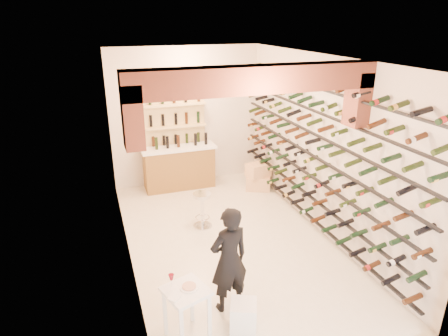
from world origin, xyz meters
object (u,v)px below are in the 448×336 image
at_px(chrome_barstool, 202,208).
at_px(crate_lower, 258,182).
at_px(wine_rack, 310,151).
at_px(back_counter, 179,166).
at_px(tasting_table, 186,298).
at_px(white_stool, 243,317).
at_px(person, 229,260).

xyz_separation_m(chrome_barstool, crate_lower, (1.71, 1.28, -0.24)).
height_order(wine_rack, chrome_barstool, wine_rack).
distance_m(back_counter, tasting_table, 4.71).
bearing_deg(crate_lower, back_counter, 157.10).
relative_size(tasting_table, chrome_barstool, 1.24).
xyz_separation_m(back_counter, tasting_table, (-0.97, -4.61, 0.05)).
height_order(wine_rack, crate_lower, wine_rack).
xyz_separation_m(white_stool, chrome_barstool, (0.25, 2.74, 0.20)).
relative_size(chrome_barstool, crate_lower, 1.27).
bearing_deg(crate_lower, chrome_barstool, -143.26).
relative_size(white_stool, crate_lower, 0.75).
height_order(chrome_barstool, crate_lower, chrome_barstool).
height_order(tasting_table, white_stool, tasting_table).
bearing_deg(back_counter, white_stool, -93.18).
height_order(back_counter, chrome_barstool, back_counter).
xyz_separation_m(back_counter, chrome_barstool, (-0.01, -2.00, -0.13)).
bearing_deg(chrome_barstool, back_counter, 89.61).
xyz_separation_m(white_stool, crate_lower, (1.96, 4.02, -0.04)).
height_order(back_counter, crate_lower, back_counter).
distance_m(person, chrome_barstool, 2.32).
distance_m(white_stool, person, 0.73).
distance_m(wine_rack, back_counter, 3.38).
xyz_separation_m(white_stool, person, (-0.03, 0.47, 0.56)).
relative_size(tasting_table, white_stool, 2.10).
xyz_separation_m(wine_rack, person, (-2.12, -1.62, -0.78)).
bearing_deg(chrome_barstool, crate_lower, 36.74).
distance_m(tasting_table, person, 0.78).
height_order(wine_rack, person, wine_rack).
bearing_deg(wine_rack, white_stool, -135.05).
bearing_deg(back_counter, tasting_table, -101.89).
distance_m(tasting_table, crate_lower, 4.74).
bearing_deg(white_stool, chrome_barstool, 84.80).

